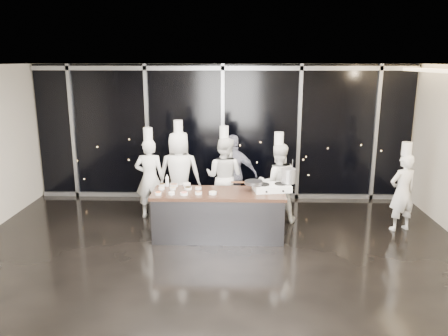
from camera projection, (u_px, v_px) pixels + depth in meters
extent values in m
plane|color=black|center=(216.00, 258.00, 7.44)|extent=(9.00, 9.00, 0.00)
cube|color=beige|center=(223.00, 132.00, 10.45)|extent=(9.00, 0.02, 3.20)
cube|color=beige|center=(196.00, 266.00, 3.66)|extent=(9.00, 0.02, 3.20)
cube|color=beige|center=(215.00, 65.00, 6.67)|extent=(9.00, 7.00, 0.02)
cube|color=black|center=(223.00, 133.00, 10.40)|extent=(8.90, 0.04, 3.18)
cube|color=#92959A|center=(223.00, 68.00, 9.99)|extent=(8.90, 0.08, 0.10)
cube|color=#92959A|center=(223.00, 195.00, 10.72)|extent=(8.90, 0.08, 0.10)
cube|color=#92959A|center=(73.00, 132.00, 10.45)|extent=(0.08, 0.08, 3.20)
cube|color=#92959A|center=(147.00, 132.00, 10.40)|extent=(0.08, 0.08, 3.20)
cube|color=#92959A|center=(223.00, 133.00, 10.35)|extent=(0.08, 0.08, 3.20)
cube|color=#92959A|center=(299.00, 133.00, 10.29)|extent=(0.08, 0.08, 3.20)
cube|color=#92959A|center=(376.00, 134.00, 10.24)|extent=(0.08, 0.08, 3.20)
cube|color=#38373C|center=(218.00, 216.00, 8.22)|extent=(2.40, 0.80, 0.84)
cube|color=#45291D|center=(218.00, 193.00, 8.11)|extent=(2.46, 0.86, 0.06)
cube|color=white|center=(272.00, 188.00, 8.16)|extent=(0.74, 0.53, 0.12)
cylinder|color=black|center=(263.00, 184.00, 8.12)|extent=(0.26, 0.26, 0.02)
cylinder|color=black|center=(281.00, 184.00, 8.17)|extent=(0.26, 0.26, 0.02)
cylinder|color=black|center=(267.00, 192.00, 7.93)|extent=(0.04, 0.03, 0.04)
cylinder|color=black|center=(283.00, 191.00, 7.97)|extent=(0.04, 0.03, 0.04)
cylinder|color=slate|center=(254.00, 183.00, 8.10)|extent=(0.40, 0.40, 0.06)
cube|color=#4C2B14|center=(238.00, 183.00, 8.06)|extent=(0.25, 0.07, 0.02)
cylinder|color=#AFAFB1|center=(288.00, 176.00, 8.17)|extent=(0.31, 0.31, 0.27)
cylinder|color=white|center=(158.00, 193.00, 7.93)|extent=(0.12, 0.12, 0.04)
cylinder|color=orange|center=(158.00, 193.00, 7.93)|extent=(0.10, 0.10, 0.01)
cylinder|color=white|center=(162.00, 188.00, 8.24)|extent=(0.12, 0.12, 0.04)
cylinder|color=beige|center=(162.00, 188.00, 8.24)|extent=(0.09, 0.09, 0.01)
cylinder|color=white|center=(162.00, 185.00, 8.47)|extent=(0.13, 0.13, 0.04)
cylinder|color=#382710|center=(162.00, 184.00, 8.46)|extent=(0.11, 0.11, 0.01)
cylinder|color=white|center=(172.00, 193.00, 7.94)|extent=(0.12, 0.12, 0.04)
cylinder|color=white|center=(172.00, 192.00, 7.94)|extent=(0.10, 0.10, 0.01)
cylinder|color=white|center=(173.00, 189.00, 8.23)|extent=(0.11, 0.11, 0.04)
cylinder|color=tan|center=(173.00, 188.00, 8.22)|extent=(0.09, 0.09, 0.01)
cylinder|color=white|center=(174.00, 185.00, 8.45)|extent=(0.17, 0.17, 0.04)
cylinder|color=#895C44|center=(174.00, 184.00, 8.45)|extent=(0.14, 0.14, 0.01)
cylinder|color=white|center=(184.00, 194.00, 7.92)|extent=(0.14, 0.14, 0.04)
cylinder|color=#F27564|center=(184.00, 193.00, 7.92)|extent=(0.12, 0.12, 0.01)
cylinder|color=white|center=(188.00, 188.00, 8.25)|extent=(0.15, 0.15, 0.04)
cylinder|color=black|center=(188.00, 187.00, 8.25)|extent=(0.12, 0.12, 0.01)
cylinder|color=white|center=(187.00, 185.00, 8.50)|extent=(0.16, 0.16, 0.04)
cylinder|color=white|center=(187.00, 184.00, 8.49)|extent=(0.13, 0.13, 0.01)
cylinder|color=white|center=(199.00, 193.00, 7.96)|extent=(0.13, 0.13, 0.04)
cylinder|color=#B9774A|center=(199.00, 192.00, 7.96)|extent=(0.10, 0.10, 0.01)
cylinder|color=white|center=(198.00, 188.00, 8.26)|extent=(0.12, 0.12, 0.04)
cylinder|color=tan|center=(198.00, 187.00, 8.25)|extent=(0.10, 0.10, 0.01)
cylinder|color=white|center=(213.00, 193.00, 7.96)|extent=(0.14, 0.14, 0.04)
cylinder|color=beige|center=(213.00, 192.00, 7.96)|extent=(0.12, 0.12, 0.01)
cylinder|color=white|center=(167.00, 182.00, 8.44)|extent=(0.07, 0.07, 0.18)
cone|color=white|center=(167.00, 176.00, 8.41)|extent=(0.06, 0.06, 0.06)
imported|color=white|center=(150.00, 179.00, 9.19)|extent=(0.62, 0.41, 1.71)
cylinder|color=white|center=(148.00, 134.00, 8.96)|extent=(0.19, 0.19, 0.26)
imported|color=white|center=(179.00, 174.00, 9.31)|extent=(0.91, 0.60, 1.84)
cylinder|color=white|center=(178.00, 126.00, 9.06)|extent=(0.19, 0.19, 0.26)
imported|color=white|center=(224.00, 177.00, 9.29)|extent=(1.01, 0.89, 1.72)
cylinder|color=white|center=(224.00, 132.00, 9.06)|extent=(0.24, 0.24, 0.26)
imported|color=#131636|center=(233.00, 175.00, 9.42)|extent=(1.06, 0.53, 1.74)
imported|color=white|center=(278.00, 183.00, 8.96)|extent=(0.85, 0.69, 1.65)
cylinder|color=white|center=(279.00, 139.00, 8.73)|extent=(0.21, 0.21, 0.26)
imported|color=white|center=(402.00, 192.00, 8.50)|extent=(0.65, 0.53, 1.54)
cylinder|color=white|center=(407.00, 149.00, 8.29)|extent=(0.24, 0.24, 0.26)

